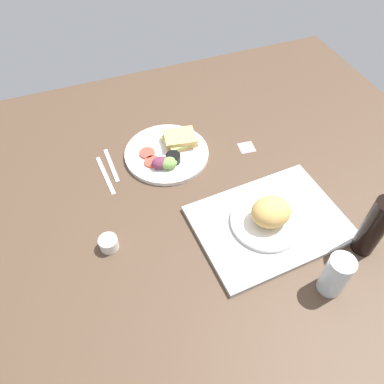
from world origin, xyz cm
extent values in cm
cube|color=#4C3828|center=(0.00, 0.00, -1.50)|extent=(190.00, 150.00, 3.00)
cube|color=#B2B2AD|center=(-16.95, 20.62, 0.80)|extent=(47.09, 35.91, 1.60)
cylinder|color=white|center=(-15.59, 20.62, 2.30)|extent=(21.95, 21.95, 1.40)
ellipsoid|color=tan|center=(-16.28, 20.90, 7.15)|extent=(12.16, 10.50, 8.29)
cylinder|color=white|center=(3.20, -19.72, 0.80)|extent=(30.19, 30.19, 1.60)
cube|color=tan|center=(-2.84, -22.44, 2.30)|extent=(11.39, 9.48, 1.40)
cube|color=#B2C66B|center=(-2.84, -22.44, 3.50)|extent=(12.44, 10.83, 1.00)
cube|color=#DBB266|center=(-2.84, -22.44, 4.70)|extent=(12.29, 10.63, 1.40)
cylinder|color=#D14738|center=(9.99, -21.23, 2.00)|extent=(5.60, 5.60, 0.80)
cylinder|color=#D14738|center=(9.54, -16.40, 2.00)|extent=(5.60, 5.60, 0.80)
cylinder|color=black|center=(2.44, -14.44, 3.10)|extent=(5.20, 5.20, 3.00)
cylinder|color=#EFEACC|center=(2.44, -14.44, 4.20)|extent=(4.26, 4.26, 0.60)
ellipsoid|color=#729E4C|center=(4.71, -12.48, 3.40)|extent=(6.00, 4.80, 3.60)
ellipsoid|color=#6B2D47|center=(7.42, -13.68, 3.40)|extent=(6.00, 4.80, 3.60)
cylinder|color=silver|center=(-22.40, 45.07, 6.88)|extent=(6.83, 6.83, 13.77)
cylinder|color=black|center=(-38.60, 37.72, 10.57)|extent=(6.40, 6.40, 21.13)
cylinder|color=silver|center=(31.23, 11.17, 2.00)|extent=(5.60, 5.60, 4.00)
cube|color=#B7B7BC|center=(23.20, -21.72, 0.25)|extent=(2.04, 17.04, 0.50)
cube|color=#B7B7BC|center=(26.20, -17.72, 0.25)|extent=(2.99, 19.05, 0.50)
cube|color=pink|center=(-25.69, -13.08, 0.06)|extent=(6.16, 6.16, 0.12)
camera|label=1|loc=(29.44, 75.61, 96.90)|focal=35.48mm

